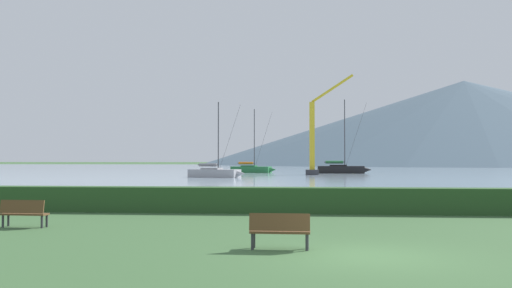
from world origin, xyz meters
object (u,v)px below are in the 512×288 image
(sailboat_slip_1, at_px, (342,169))
(sailboat_slip_4, at_px, (252,169))
(park_bench_under_tree, at_px, (24,212))
(sailboat_slip_5, at_px, (215,172))
(park_bench_near_path, at_px, (280,229))
(dock_crane, at_px, (314,142))

(sailboat_slip_1, xyz_separation_m, sailboat_slip_4, (-15.69, 3.01, -0.08))
(sailboat_slip_1, distance_m, park_bench_under_tree, 80.20)
(sailboat_slip_5, relative_size, park_bench_under_tree, 6.11)
(park_bench_near_path, height_order, park_bench_under_tree, same)
(sailboat_slip_5, distance_m, park_bench_near_path, 59.63)
(sailboat_slip_1, bearing_deg, dock_crane, -112.24)
(park_bench_near_path, distance_m, park_bench_under_tree, 9.86)
(park_bench_under_tree, bearing_deg, sailboat_slip_1, 81.73)
(sailboat_slip_1, relative_size, sailboat_slip_5, 1.27)
(sailboat_slip_4, xyz_separation_m, park_bench_under_tree, (-0.10, -81.65, -0.15))
(sailboat_slip_1, xyz_separation_m, park_bench_near_path, (-6.79, -82.66, -0.24))
(dock_crane, bearing_deg, sailboat_slip_5, -133.78)
(park_bench_under_tree, bearing_deg, dock_crane, 83.96)
(sailboat_slip_1, distance_m, sailboat_slip_5, 30.02)
(park_bench_near_path, bearing_deg, park_bench_under_tree, 157.36)
(sailboat_slip_1, relative_size, sailboat_slip_4, 1.11)
(park_bench_near_path, relative_size, park_bench_under_tree, 0.98)
(park_bench_near_path, xyz_separation_m, dock_crane, (1.95, 72.23, 4.44))
(sailboat_slip_4, distance_m, sailboat_slip_5, 27.19)
(sailboat_slip_5, bearing_deg, dock_crane, 64.27)
(park_bench_near_path, bearing_deg, dock_crane, 89.90)
(sailboat_slip_1, bearing_deg, sailboat_slip_4, 171.80)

